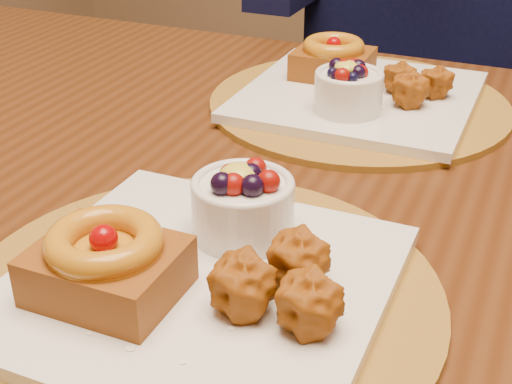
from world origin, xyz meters
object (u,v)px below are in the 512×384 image
at_px(place_setting_far, 357,91).
at_px(place_setting_near, 199,270).
at_px(dining_table, 296,242).
at_px(chair_far, 465,155).

bearing_deg(place_setting_far, place_setting_near, -90.06).
height_order(dining_table, place_setting_far, place_setting_far).
distance_m(dining_table, place_setting_near, 0.24).
relative_size(place_setting_near, place_setting_far, 1.00).
xyz_separation_m(dining_table, chair_far, (0.09, 0.78, -0.22)).
height_order(place_setting_near, place_setting_far, place_setting_near).
distance_m(dining_table, place_setting_far, 0.24).
xyz_separation_m(dining_table, place_setting_far, (-0.00, 0.22, 0.10)).
height_order(dining_table, chair_far, chair_far).
bearing_deg(chair_far, place_setting_far, -81.41).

